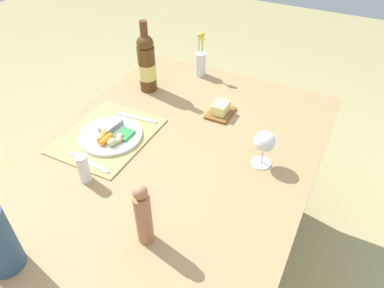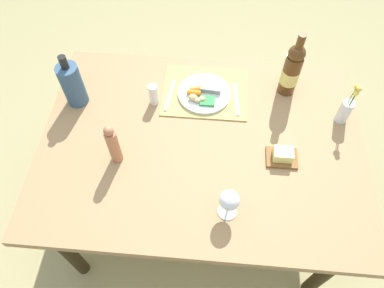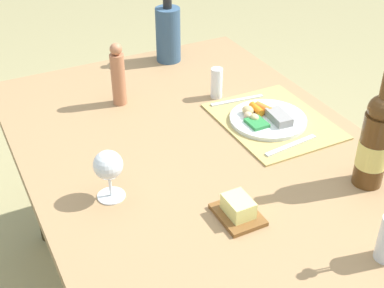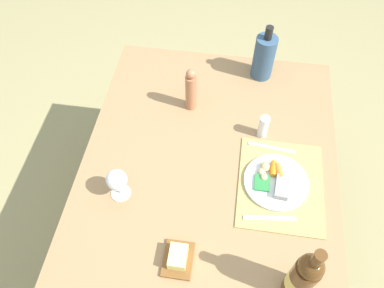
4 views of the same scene
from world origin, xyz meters
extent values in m
cube|color=#9E7950|center=(0.00, 0.00, 0.70)|extent=(1.41, 1.02, 0.04)
cylinder|color=#332814|center=(0.60, -0.41, 0.34)|extent=(0.06, 0.06, 0.68)
cylinder|color=#332814|center=(0.60, 0.41, 0.34)|extent=(0.06, 0.06, 0.68)
cube|color=tan|center=(0.01, -0.28, 0.72)|extent=(0.40, 0.32, 0.01)
cylinder|color=silver|center=(0.01, -0.27, 0.73)|extent=(0.25, 0.25, 0.01)
cube|color=gray|center=(-0.02, -0.28, 0.75)|extent=(0.10, 0.06, 0.03)
cylinder|color=orange|center=(0.05, -0.27, 0.75)|extent=(0.07, 0.04, 0.03)
cylinder|color=orange|center=(0.06, -0.25, 0.75)|extent=(0.07, 0.03, 0.02)
ellipsoid|color=#C9BC7C|center=(0.02, -0.22, 0.75)|extent=(0.03, 0.03, 0.02)
ellipsoid|color=tan|center=(0.04, -0.21, 0.75)|extent=(0.03, 0.03, 0.02)
ellipsoid|color=tan|center=(0.06, -0.22, 0.75)|extent=(0.04, 0.04, 0.03)
cube|color=#2B843E|center=(-0.01, -0.21, 0.74)|extent=(0.07, 0.06, 0.01)
cube|color=silver|center=(-0.14, -0.25, 0.73)|extent=(0.04, 0.19, 0.00)
cube|color=silver|center=(0.17, -0.25, 0.73)|extent=(0.03, 0.19, 0.00)
cylinder|color=#533215|center=(-0.38, -0.33, 0.83)|extent=(0.08, 0.08, 0.21)
sphere|color=#533215|center=(-0.38, -0.33, 0.95)|extent=(0.08, 0.08, 0.08)
cylinder|color=#E8D36B|center=(-0.38, -0.33, 0.82)|extent=(0.08, 0.08, 0.07)
cylinder|color=#B5714D|center=(0.35, 0.12, 0.81)|extent=(0.05, 0.05, 0.18)
sphere|color=#B5714D|center=(0.35, 0.12, 0.92)|extent=(0.04, 0.04, 0.04)
cylinder|color=white|center=(0.24, -0.20, 0.77)|extent=(0.04, 0.04, 0.11)
cube|color=brown|center=(-0.34, 0.06, 0.73)|extent=(0.13, 0.10, 0.01)
cube|color=#F1EC85|center=(-0.34, 0.06, 0.75)|extent=(0.08, 0.06, 0.04)
cylinder|color=white|center=(-0.12, 0.32, 0.72)|extent=(0.07, 0.07, 0.00)
cylinder|color=white|center=(-0.12, 0.32, 0.76)|extent=(0.01, 0.01, 0.06)
sphere|color=white|center=(-0.12, 0.32, 0.82)|extent=(0.08, 0.08, 0.08)
cylinder|color=#355371|center=(0.59, -0.18, 0.83)|extent=(0.10, 0.10, 0.21)
cylinder|color=black|center=(0.59, -0.18, 0.96)|extent=(0.03, 0.03, 0.06)
camera|label=1|loc=(0.86, 0.52, 1.62)|focal=33.51mm
camera|label=2|loc=(-0.03, 0.87, 2.02)|focal=33.68mm
camera|label=3|loc=(-1.19, 0.62, 1.61)|focal=49.55mm
camera|label=4|loc=(-0.75, -0.05, 2.01)|focal=35.57mm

